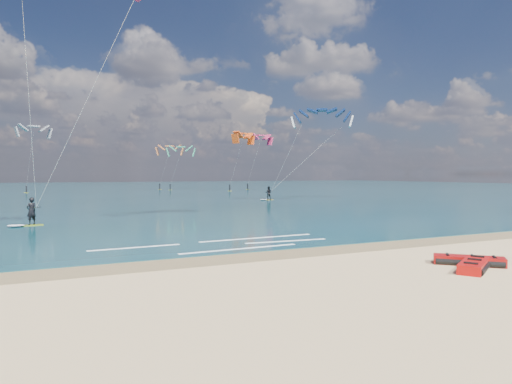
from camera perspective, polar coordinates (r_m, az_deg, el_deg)
ground at (r=56.56m, az=-15.03°, el=-1.61°), size 320.00×320.00×0.00m
wet_sand_strip at (r=21.42m, az=3.16°, el=-7.77°), size 320.00×2.40×0.01m
sea at (r=120.02m, az=-20.51°, el=0.34°), size 320.00×200.00×0.04m
packed_kite_left at (r=19.85m, az=25.59°, el=-8.80°), size 3.05×2.50×0.44m
packed_kite_mid at (r=20.89m, az=25.06°, el=-8.25°), size 2.89×2.88×0.42m
kitesurfer_main at (r=33.18m, az=-23.71°, el=12.98°), size 10.87×9.62×19.50m
kitesurfer_far at (r=64.35m, az=5.13°, el=5.51°), size 12.96×8.73×14.29m
shoreline_foam at (r=24.48m, az=-2.50°, el=-6.41°), size 12.92×3.64×0.01m
distant_kites at (r=99.06m, az=-18.01°, el=3.34°), size 83.14×36.06×13.06m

